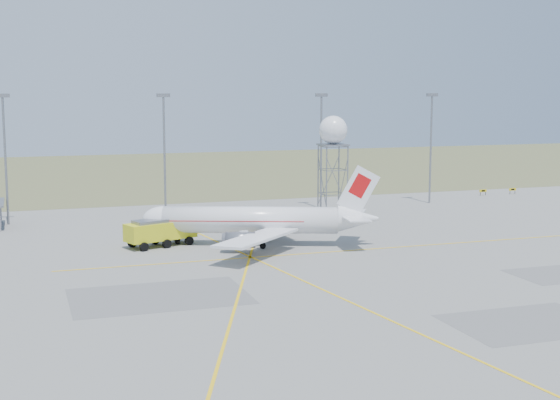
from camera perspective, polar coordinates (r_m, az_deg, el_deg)
name	(u,v)px	position (r m, az deg, el deg)	size (l,w,h in m)	color
ground	(402,318)	(73.82, 8.94, -8.54)	(400.00, 400.00, 0.00)	gray
grass_strip	(152,172)	(206.36, -9.32, 2.05)	(400.00, 120.00, 0.03)	#4A5A31
mast_a	(5,148)	(128.93, -19.48, 3.60)	(2.20, 0.50, 20.50)	gray
mast_b	(164,145)	(130.97, -8.46, 4.03)	(2.20, 0.50, 20.50)	gray
mast_c	(321,141)	(138.67, 3.03, 4.31)	(2.20, 0.50, 20.50)	gray
mast_d	(431,139)	(148.19, 10.99, 4.41)	(2.20, 0.50, 20.50)	gray
taxi_sign_near	(483,191)	(162.43, 14.63, 0.64)	(1.60, 0.17, 1.20)	black
taxi_sign_far	(513,190)	(166.35, 16.65, 0.73)	(1.60, 0.17, 1.20)	black
airliner_main	(254,221)	(106.21, -1.88, -1.51)	(31.41, 29.51, 11.03)	white
radar_tower	(333,161)	(128.97, 3.89, 2.88)	(4.67, 4.67, 16.90)	gray
fire_truck	(162,232)	(106.98, -8.59, -2.36)	(10.21, 6.31, 3.87)	yellow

